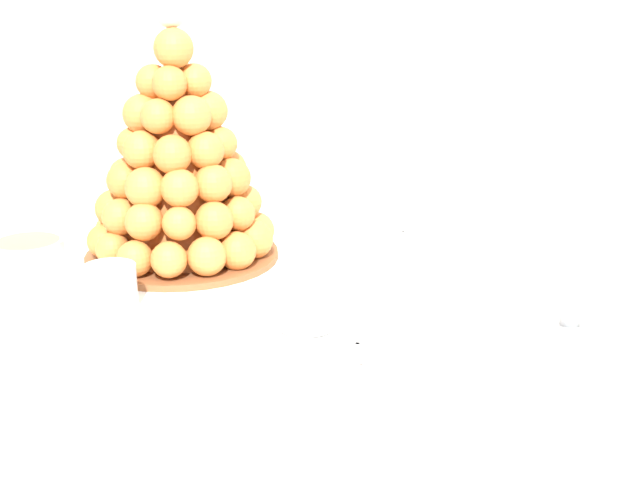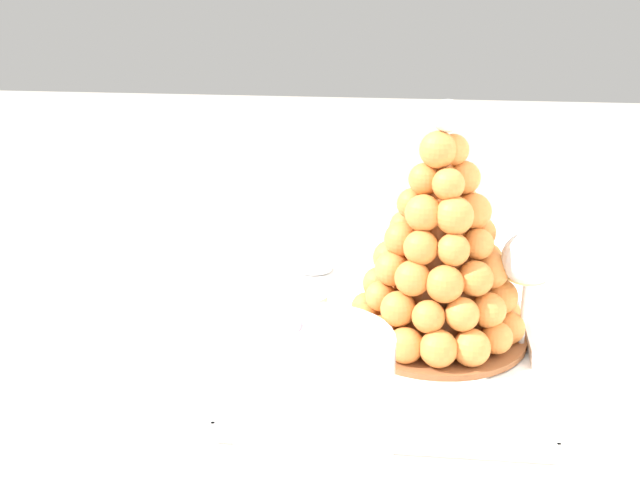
# 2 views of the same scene
# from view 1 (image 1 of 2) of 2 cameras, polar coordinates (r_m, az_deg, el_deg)

# --- Properties ---
(buffet_table) EXTENTS (1.49, 0.83, 0.74)m
(buffet_table) POSITION_cam_1_polar(r_m,az_deg,el_deg) (0.96, 2.28, -9.51)
(buffet_table) COLOR brown
(buffet_table) RESTS_ON ground_plane
(serving_tray) EXTENTS (0.56, 0.37, 0.02)m
(serving_tray) POSITION_cam_1_polar(r_m,az_deg,el_deg) (1.02, -11.12, -2.36)
(serving_tray) COLOR white
(serving_tray) RESTS_ON buffet_table
(croquembouche) EXTENTS (0.24, 0.24, 0.31)m
(croquembouche) POSITION_cam_1_polar(r_m,az_deg,el_deg) (1.03, -9.40, 5.12)
(croquembouche) COLOR brown
(croquembouche) RESTS_ON serving_tray
(dessert_cup_mid_left) EXTENTS (0.05, 0.05, 0.05)m
(dessert_cup_mid_left) POSITION_cam_1_polar(r_m,az_deg,el_deg) (0.91, -13.77, -3.21)
(dessert_cup_mid_left) COLOR silver
(dessert_cup_mid_left) RESTS_ON serving_tray
(dessert_cup_centre) EXTENTS (0.06, 0.06, 0.05)m
(dessert_cup_centre) POSITION_cam_1_polar(r_m,az_deg,el_deg) (0.85, -0.93, -4.35)
(dessert_cup_centre) COLOR silver
(dessert_cup_centre) RESTS_ON serving_tray
(creme_brulee_ramekin) EXTENTS (0.09, 0.09, 0.02)m
(creme_brulee_ramekin) POSITION_cam_1_polar(r_m,az_deg,el_deg) (1.10, -18.88, -0.58)
(creme_brulee_ramekin) COLOR white
(creme_brulee_ramekin) RESTS_ON serving_tray
(macaron_goblet) EXTENTS (0.12, 0.12, 0.23)m
(macaron_goblet) POSITION_cam_1_polar(r_m,az_deg,el_deg) (0.86, 17.02, 2.89)
(macaron_goblet) COLOR white
(macaron_goblet) RESTS_ON buffet_table
(wine_glass) EXTENTS (0.07, 0.07, 0.16)m
(wine_glass) POSITION_cam_1_polar(r_m,az_deg,el_deg) (1.13, -6.58, 5.96)
(wine_glass) COLOR silver
(wine_glass) RESTS_ON buffet_table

